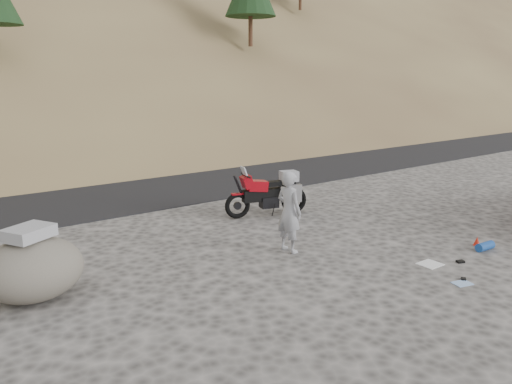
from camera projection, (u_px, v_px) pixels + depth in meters
ground at (369, 251)px, 10.21m from camera, size 140.00×140.00×0.00m
road at (167, 181)px, 17.23m from camera, size 120.00×7.00×0.05m
motorcycle at (270, 194)px, 12.77m from camera, size 2.20×1.00×1.34m
man at (288, 251)px, 10.22m from camera, size 0.45×0.64×1.67m
boulder at (32, 268)px, 7.87m from camera, size 1.89×1.73×1.20m
small_rock at (29, 273)px, 8.53m from camera, size 0.76×0.71×0.40m
gear_white_cloth at (430, 264)px, 9.48m from camera, size 0.42×0.38×0.01m
gear_blue_mat at (485, 246)px, 10.23m from camera, size 0.46×0.21×0.18m
gear_funnel at (477, 241)px, 10.54m from camera, size 0.18×0.18×0.18m
gear_glove_a at (460, 261)px, 9.58m from camera, size 0.17×0.15×0.04m
gear_glove_b at (463, 279)px, 8.74m from camera, size 0.14×0.13×0.04m
gear_blue_cloth at (462, 283)px, 8.59m from camera, size 0.37×0.31×0.01m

